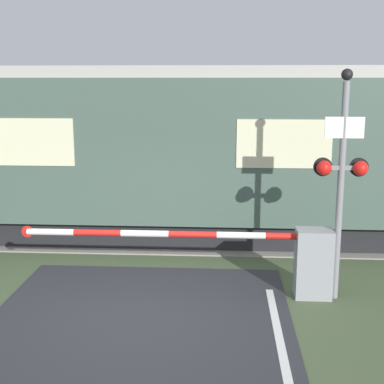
% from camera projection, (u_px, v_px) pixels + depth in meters
% --- Properties ---
extents(ground_plane, '(80.00, 80.00, 0.00)m').
position_uv_depth(ground_plane, '(143.00, 312.00, 8.41)').
color(ground_plane, '#475638').
extents(track_bed, '(36.00, 3.20, 0.13)m').
position_uv_depth(track_bed, '(171.00, 233.00, 12.68)').
color(track_bed, gray).
rests_on(track_bed, ground_plane).
extents(train, '(18.83, 3.03, 3.87)m').
position_uv_depth(train, '(276.00, 152.00, 12.13)').
color(train, black).
rests_on(train, ground_plane).
extents(crossing_barrier, '(5.25, 0.44, 1.17)m').
position_uv_depth(crossing_barrier, '(290.00, 258.00, 8.92)').
color(crossing_barrier, gray).
rests_on(crossing_barrier, ground_plane).
extents(signal_post, '(0.87, 0.26, 3.76)m').
position_uv_depth(signal_post, '(342.00, 172.00, 8.54)').
color(signal_post, gray).
rests_on(signal_post, ground_plane).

